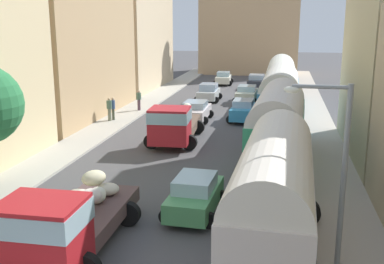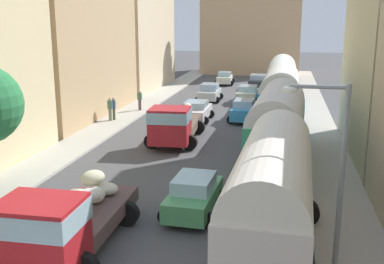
% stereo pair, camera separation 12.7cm
% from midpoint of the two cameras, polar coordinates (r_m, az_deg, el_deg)
% --- Properties ---
extents(ground_plane, '(154.00, 154.00, 0.00)m').
position_cam_midpoint_polar(ground_plane, '(35.46, 3.25, 1.51)').
color(ground_plane, '#4A494B').
extents(sidewalk_left, '(2.50, 70.00, 0.14)m').
position_cam_midpoint_polar(sidewalk_left, '(37.12, -7.90, 2.06)').
color(sidewalk_left, '#AFACA0').
rests_on(sidewalk_left, ground).
extents(sidewalk_right, '(2.50, 70.00, 0.14)m').
position_cam_midpoint_polar(sidewalk_right, '(35.22, 15.02, 1.10)').
color(sidewalk_right, '#B2A697').
rests_on(sidewalk_right, ground).
extents(building_left_2, '(5.28, 14.97, 14.44)m').
position_cam_midpoint_polar(building_left_2, '(37.02, -14.18, 12.95)').
color(building_left_2, tan).
rests_on(building_left_2, ground).
extents(building_left_3, '(4.84, 14.29, 10.75)m').
position_cam_midpoint_polar(building_left_3, '(51.48, -6.40, 11.27)').
color(building_left_3, beige).
rests_on(building_left_3, ground).
extents(distant_church, '(13.25, 7.35, 19.00)m').
position_cam_midpoint_polar(distant_church, '(66.65, 7.28, 12.50)').
color(distant_church, tan).
rests_on(distant_church, ground).
extents(parked_bus_0, '(3.40, 8.75, 4.02)m').
position_cam_midpoint_polar(parked_bus_0, '(14.79, 9.99, -7.08)').
color(parked_bus_0, beige).
rests_on(parked_bus_0, ground).
extents(parked_bus_1, '(3.55, 8.36, 4.20)m').
position_cam_midpoint_polar(parked_bus_1, '(23.41, 10.57, 0.82)').
color(parked_bus_1, '#309567').
rests_on(parked_bus_1, ground).
extents(parked_bus_2, '(3.45, 8.89, 4.29)m').
position_cam_midpoint_polar(parked_bus_2, '(32.25, 10.83, 4.38)').
color(parked_bus_2, teal).
rests_on(parked_bus_2, ground).
extents(parked_bus_3, '(3.37, 9.98, 4.21)m').
position_cam_midpoint_polar(parked_bus_3, '(41.17, 10.97, 6.25)').
color(parked_bus_3, teal).
rests_on(parked_bus_3, ground).
extents(cargo_truck_0, '(3.23, 6.58, 2.50)m').
position_cam_midpoint_polar(cargo_truck_0, '(15.31, -15.26, -10.45)').
color(cargo_truck_0, '#AD1A20').
rests_on(cargo_truck_0, ground).
extents(cargo_truck_1, '(3.36, 6.81, 2.48)m').
position_cam_midpoint_polar(cargo_truck_1, '(28.06, -2.13, 0.99)').
color(cargo_truck_1, '#AD1E26').
rests_on(cargo_truck_1, ground).
extents(car_0, '(2.41, 4.06, 1.46)m').
position_cam_midpoint_polar(car_0, '(34.93, 0.61, 2.60)').
color(car_0, silver).
rests_on(car_0, ground).
extents(car_1, '(2.30, 3.73, 1.62)m').
position_cam_midpoint_polar(car_1, '(43.50, 2.24, 4.84)').
color(car_1, silver).
rests_on(car_1, ground).
extents(car_2, '(2.31, 3.71, 1.47)m').
position_cam_midpoint_polar(car_2, '(54.74, 4.07, 6.56)').
color(car_2, beige).
rests_on(car_2, ground).
extents(car_3, '(2.32, 3.78, 1.53)m').
position_cam_midpoint_polar(car_3, '(18.27, 0.45, -7.70)').
color(car_3, '#499155').
rests_on(car_3, ground).
extents(car_4, '(2.27, 3.81, 1.61)m').
position_cam_midpoint_polar(car_4, '(35.00, 6.42, 2.64)').
color(car_4, '#3390C4').
rests_on(car_4, ground).
extents(car_5, '(2.40, 3.97, 1.54)m').
position_cam_midpoint_polar(car_5, '(43.03, 6.90, 4.64)').
color(car_5, beige).
rests_on(car_5, ground).
extents(car_6, '(2.46, 3.74, 1.55)m').
position_cam_midpoint_polar(car_6, '(51.76, 8.10, 6.10)').
color(car_6, '#27292F').
rests_on(car_6, ground).
extents(pedestrian_1, '(0.55, 0.55, 1.84)m').
position_cam_midpoint_polar(pedestrian_1, '(34.77, -9.85, 2.84)').
color(pedestrian_1, slate).
rests_on(pedestrian_1, ground).
extents(pedestrian_2, '(0.31, 0.31, 1.82)m').
position_cam_midpoint_polar(pedestrian_2, '(35.02, -9.40, 2.96)').
color(pedestrian_2, '#484E3B').
rests_on(pedestrian_2, ground).
extents(pedestrian_3, '(0.48, 0.48, 1.79)m').
position_cam_midpoint_polar(pedestrian_3, '(38.48, -6.29, 3.95)').
color(pedestrian_3, '#58404D').
rests_on(pedestrian_3, ground).
extents(streetlamp_near, '(1.83, 0.28, 5.73)m').
position_cam_midpoint_polar(streetlamp_near, '(13.59, 16.98, -3.76)').
color(streetlamp_near, gray).
rests_on(streetlamp_near, ground).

